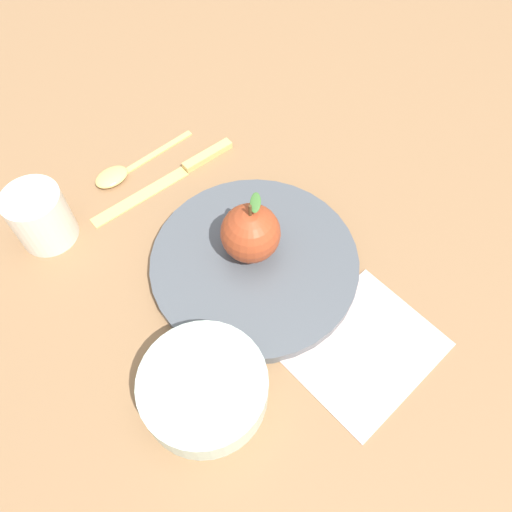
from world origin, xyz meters
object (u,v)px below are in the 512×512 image
at_px(dinner_plate, 256,261).
at_px(spoon, 120,173).
at_px(apple, 251,233).
at_px(side_bowl, 203,387).
at_px(cup, 39,215).
at_px(knife, 178,173).
at_px(linen_napkin, 364,349).

bearing_deg(dinner_plate, spoon, 87.77).
height_order(dinner_plate, apple, apple).
bearing_deg(side_bowl, cup, 80.72).
bearing_deg(side_bowl, knife, 45.50).
bearing_deg(knife, apple, -107.26).
xyz_separation_m(dinner_plate, knife, (0.06, 0.17, -0.01)).
bearing_deg(dinner_plate, linen_napkin, -97.16).
distance_m(side_bowl, knife, 0.31).
height_order(knife, spoon, spoon).
distance_m(dinner_plate, cup, 0.27).
height_order(cup, knife, cup).
distance_m(spoon, linen_napkin, 0.40).
xyz_separation_m(dinner_plate, linen_napkin, (-0.02, -0.16, -0.01)).
relative_size(side_bowl, linen_napkin, 0.83).
height_order(apple, linen_napkin, apple).
bearing_deg(linen_napkin, cup, 103.23).
relative_size(cup, linen_napkin, 0.47).
bearing_deg(linen_napkin, knife, 77.22).
bearing_deg(linen_napkin, side_bowl, 141.60).
bearing_deg(side_bowl, apple, 20.07).
relative_size(cup, knife, 0.34).
relative_size(side_bowl, cup, 1.76).
relative_size(dinner_plate, cup, 3.35).
xyz_separation_m(knife, spoon, (-0.05, 0.06, 0.00)).
bearing_deg(dinner_plate, cup, 115.57).
xyz_separation_m(spoon, linen_napkin, (-0.03, -0.40, -0.00)).
bearing_deg(knife, side_bowl, -134.50).
bearing_deg(linen_napkin, dinner_plate, 82.84).
distance_m(cup, spoon, 0.13).
distance_m(dinner_plate, apple, 0.04).
distance_m(dinner_plate, knife, 0.18).
height_order(apple, spoon, apple).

